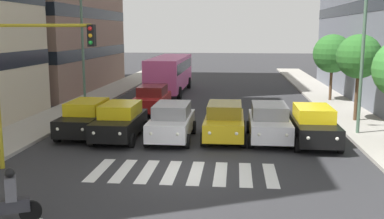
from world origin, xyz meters
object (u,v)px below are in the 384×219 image
traffic_light_gantry (23,72)px  street_tree_2 (332,54)px  car_4 (120,121)px  car_row2_0 (152,99)px  street_lamp_right (88,41)px  street_tree_1 (359,57)px  street_lamp_left (351,42)px  motorcycle_with_rider (9,202)px  car_3 (172,121)px  car_2 (224,121)px  car_5 (87,118)px  car_1 (269,122)px  bus_behind_traffic (170,71)px  car_0 (313,125)px

traffic_light_gantry → street_tree_2: 22.74m
car_4 → car_row2_0: same height
street_lamp_right → street_tree_1: street_lamp_right is taller
car_row2_0 → street_lamp_left: street_lamp_left is taller
car_row2_0 → traffic_light_gantry: traffic_light_gantry is taller
traffic_light_gantry → street_tree_2: size_ratio=1.16×
motorcycle_with_rider → street_tree_1: (-12.66, -14.73, 3.07)m
car_3 → street_lamp_right: size_ratio=0.61×
motorcycle_with_rider → street_tree_1: bearing=-130.7°
car_2 → motorcycle_with_rider: car_2 is taller
car_row2_0 → motorcycle_with_rider: (0.69, 16.65, -0.24)m
car_4 → car_5: (1.85, -0.61, 0.00)m
car_row2_0 → motorcycle_with_rider: car_row2_0 is taller
street_lamp_right → car_2: bearing=142.5°
car_1 → bus_behind_traffic: (7.05, -15.73, 0.97)m
car_3 → car_5: same height
car_4 → car_row2_0: (-0.22, -7.01, 0.00)m
street_lamp_right → car_3: bearing=131.6°
car_3 → car_5: (4.32, -0.47, 0.00)m
car_5 → bus_behind_traffic: size_ratio=0.42×
street_tree_2 → street_lamp_left: bearing=82.6°
car_5 → street_tree_2: (-14.17, -11.97, 2.62)m
car_4 → street_lamp_right: street_lamp_right is taller
car_2 → motorcycle_with_rider: (5.42, 10.14, -0.24)m
car_4 → car_5: same height
traffic_light_gantry → car_5: bearing=-93.3°
motorcycle_with_rider → street_tree_2: (-12.79, -22.22, 2.86)m
car_5 → motorcycle_with_rider: car_5 is taller
car_1 → car_5: (8.90, -0.18, 0.00)m
car_4 → street_tree_2: size_ratio=0.94×
bus_behind_traffic → street_tree_2: bearing=163.8°
car_0 → car_1: bearing=-13.1°
bus_behind_traffic → traffic_light_gantry: traffic_light_gantry is taller
street_lamp_left → street_lamp_right: (14.81, -5.47, -0.07)m
car_5 → street_lamp_left: size_ratio=0.62×
car_1 → car_4: bearing=3.5°
car_0 → car_row2_0: size_ratio=1.00×
car_4 → bus_behind_traffic: size_ratio=0.42×
car_2 → car_row2_0: 8.05m
street_lamp_left → car_0: bearing=44.4°
car_0 → street_tree_2: bearing=-104.7°
car_1 → car_5: 8.90m
street_tree_1 → car_0: bearing=58.2°
car_2 → traffic_light_gantry: bearing=37.4°
car_row2_0 → street_tree_2: bearing=-155.3°
car_2 → street_lamp_right: (8.84, -6.80, 3.63)m
motorcycle_with_rider → street_tree_2: bearing=-119.9°
car_4 → street_tree_2: 17.80m
car_1 → traffic_light_gantry: 11.03m
bus_behind_traffic → street_tree_2: 12.93m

